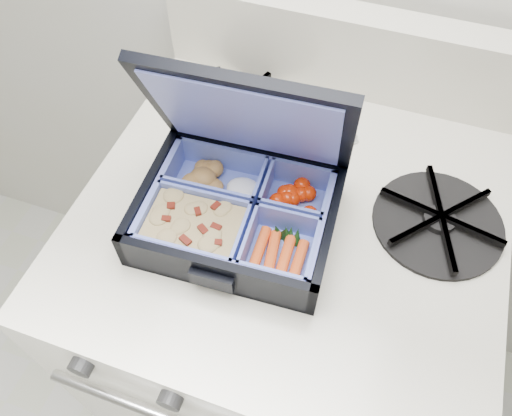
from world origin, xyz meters
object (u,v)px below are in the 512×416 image
at_px(stove, 282,323).
at_px(bento_box, 237,214).
at_px(burner_grate, 440,219).
at_px(fork, 298,159).

relative_size(stove, bento_box, 3.47).
bearing_deg(burner_grate, stove, -172.30).
bearing_deg(stove, burner_grate, 7.70).
relative_size(bento_box, burner_grate, 1.43).
height_order(bento_box, fork, bento_box).
bearing_deg(bento_box, fork, 69.64).
bearing_deg(bento_box, burner_grate, 16.87).
bearing_deg(stove, bento_box, -132.41).
distance_m(bento_box, burner_grate, 0.25).
height_order(stove, burner_grate, burner_grate).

